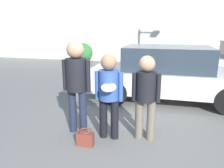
{
  "coord_description": "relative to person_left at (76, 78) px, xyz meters",
  "views": [
    {
      "loc": [
        0.76,
        -3.62,
        2.06
      ],
      "look_at": [
        -0.23,
        0.32,
        1.01
      ],
      "focal_mm": 35.0,
      "sensor_mm": 36.0,
      "label": 1
    }
  ],
  "objects": [
    {
      "name": "person_left",
      "position": [
        0.0,
        0.0,
        0.0
      ],
      "size": [
        0.57,
        0.4,
        1.83
      ],
      "color": "#1E2338",
      "rests_on": "ground"
    },
    {
      "name": "person_middle_with_frisbee",
      "position": [
        0.66,
        -0.08,
        -0.16
      ],
      "size": [
        0.53,
        0.56,
        1.61
      ],
      "color": "black",
      "rests_on": "ground"
    },
    {
      "name": "ground_plane",
      "position": [
        0.89,
        -0.16,
        -1.12
      ],
      "size": [
        56.0,
        56.0,
        0.0
      ],
      "primitive_type": "plane",
      "color": "#66635E"
    },
    {
      "name": "parked_car_near",
      "position": [
        1.73,
        2.57,
        -0.34
      ],
      "size": [
        4.55,
        1.91,
        1.55
      ],
      "color": "silver",
      "rests_on": "ground"
    },
    {
      "name": "storefront_building",
      "position": [
        0.89,
        9.46,
        0.99
      ],
      "size": [
        24.0,
        0.22,
        4.15
      ],
      "color": "silver",
      "rests_on": "ground"
    },
    {
      "name": "shrub",
      "position": [
        -3.28,
        8.7,
        -0.55
      ],
      "size": [
        1.15,
        1.15,
        1.15
      ],
      "color": "#2D6B33",
      "rests_on": "ground"
    },
    {
      "name": "person_right",
      "position": [
        1.33,
        0.04,
        -0.18
      ],
      "size": [
        0.52,
        0.35,
        1.59
      ],
      "color": "#665B4C",
      "rests_on": "ground"
    },
    {
      "name": "handbag",
      "position": [
        0.33,
        -0.47,
        -0.98
      ],
      "size": [
        0.3,
        0.23,
        0.29
      ],
      "color": "brown",
      "rests_on": "ground"
    }
  ]
}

